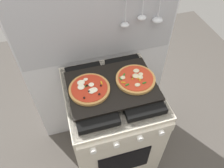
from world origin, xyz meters
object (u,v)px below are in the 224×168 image
object	(u,v)px
baking_tray	(112,86)
pizza_left	(89,88)
stove	(112,125)
pizza_right	(135,79)

from	to	relation	value
baking_tray	pizza_left	distance (m)	0.14
stove	baking_tray	world-z (taller)	baking_tray
baking_tray	pizza_right	xyz separation A→B (m)	(0.15, 0.00, 0.02)
pizza_left	pizza_right	world-z (taller)	pizza_left
stove	pizza_right	world-z (taller)	pizza_right
pizza_right	pizza_left	bearing A→B (deg)	179.98
stove	baking_tray	distance (m)	0.46
baking_tray	pizza_right	distance (m)	0.15
baking_tray	pizza_left	xyz separation A→B (m)	(-0.14, 0.00, 0.02)
stove	pizza_left	world-z (taller)	pizza_left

